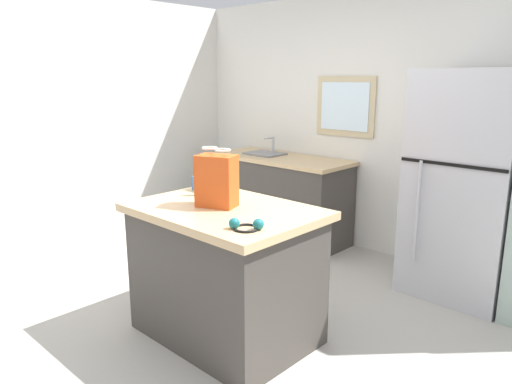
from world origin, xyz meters
name	(u,v)px	position (x,y,z in m)	size (l,w,h in m)	color
ground	(228,333)	(0.00, 0.00, 0.00)	(6.03, 6.03, 0.00)	#ADA89E
back_wall	(393,126)	(-0.01, 2.21, 1.28)	(5.02, 0.13, 2.55)	silver
left_wall	(51,125)	(-2.51, 0.00, 1.28)	(0.10, 4.43, 2.55)	silver
kitchen_island	(225,272)	(0.00, -0.01, 0.46)	(1.22, 0.87, 0.92)	#423D38
refrigerator	(467,186)	(0.89, 1.78, 0.90)	(0.79, 0.75, 1.81)	#B7B7BC
sink_counter	(280,196)	(-1.10, 1.83, 0.46)	(1.57, 0.65, 1.09)	#423D38
shopping_bag	(217,180)	(-0.05, -0.03, 1.09)	(0.29, 0.24, 0.39)	#DB511E
small_box	(203,184)	(-0.46, 0.20, 0.97)	(0.16, 0.10, 0.10)	#4775B7
bottle	(203,183)	(-0.35, 0.10, 1.01)	(0.05, 0.05, 0.21)	#4C9956
ear_defenders	(246,225)	(0.43, -0.25, 0.94)	(0.21, 0.21, 0.06)	black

